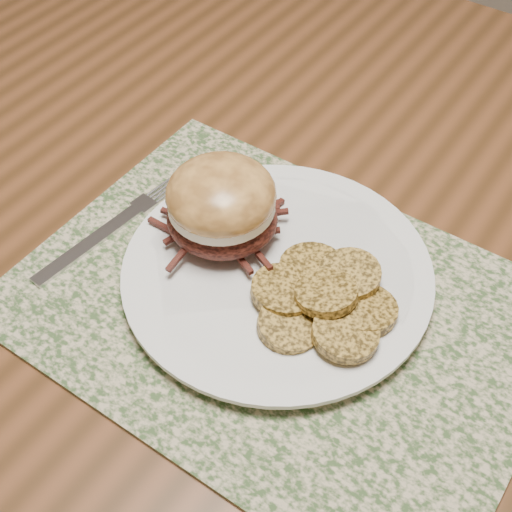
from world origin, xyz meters
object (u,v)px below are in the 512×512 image
Objects in this scene: dinner_plate at (277,274)px; fork at (110,229)px; pork_sandwich at (221,205)px; dining_table at (385,286)px.

dinner_plate is 1.47× the size of fork.
pork_sandwich reaches higher than dinner_plate.
pork_sandwich reaches higher than fork.
dining_table is 0.16m from dinner_plate.
pork_sandwich is at bearing 30.54° from fork.
fork is at bearing -171.48° from pork_sandwich.
dining_table is 12.08× the size of pork_sandwich.
dining_table is 5.77× the size of dinner_plate.
dining_table is at bearing 25.31° from pork_sandwich.
pork_sandwich is 0.12m from fork.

